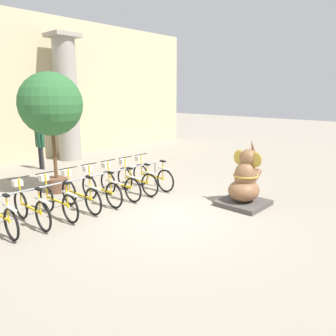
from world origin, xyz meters
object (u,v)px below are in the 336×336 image
bicycle_5 (119,184)px  bicycle_4 (100,188)px  bicycle_1 (30,207)px  bicycle_7 (152,175)px  bicycle_2 (57,200)px  elephant_statue (245,183)px  bicycle_6 (136,179)px  person_pedestrian (40,142)px  potted_tree (51,107)px  bicycle_3 (80,194)px

bicycle_5 → bicycle_4: bearing=-179.5°
bicycle_1 → bicycle_7: same height
bicycle_2 → bicycle_5: (1.88, 0.06, 0.00)m
bicycle_5 → elephant_statue: bearing=-57.4°
bicycle_1 → bicycle_6: (3.14, 0.06, 0.00)m
bicycle_1 → bicycle_5: (2.51, 0.05, 0.00)m
person_pedestrian → bicycle_2: bearing=-113.0°
bicycle_1 → bicycle_7: (3.77, 0.05, 0.00)m
bicycle_7 → bicycle_6: bearing=179.3°
bicycle_6 → person_pedestrian: bearing=94.8°
bicycle_2 → bicycle_7: same height
bicycle_6 → potted_tree: 3.11m
bicycle_3 → elephant_statue: (3.07, -2.82, 0.18)m
bicycle_1 → bicycle_3: same height
bicycle_5 → person_pedestrian: size_ratio=1.00×
bicycle_2 → potted_tree: 2.95m
bicycle_1 → bicycle_4: size_ratio=1.00×
bicycle_7 → person_pedestrian: person_pedestrian is taller
bicycle_3 → person_pedestrian: 5.17m
bicycle_5 → potted_tree: 2.87m
bicycle_1 → elephant_statue: (4.33, -2.79, 0.18)m
bicycle_4 → person_pedestrian: size_ratio=1.00×
bicycle_1 → bicycle_2: bearing=-0.5°
bicycle_6 → elephant_statue: 3.09m
bicycle_6 → bicycle_4: bearing=-179.6°
bicycle_7 → elephant_statue: elephant_statue is taller
bicycle_4 → bicycle_6: (1.26, 0.01, 0.00)m
bicycle_4 → bicycle_5: 0.63m
bicycle_6 → elephant_statue: (1.19, -2.85, 0.18)m
person_pedestrian → potted_tree: 3.58m
elephant_statue → bicycle_1: bearing=147.2°
bicycle_4 → bicycle_5: size_ratio=1.00×
bicycle_1 → potted_tree: size_ratio=0.51×
bicycle_1 → bicycle_7: size_ratio=1.00×
bicycle_2 → bicycle_6: (2.51, 0.06, 0.00)m
bicycle_3 → bicycle_6: bearing=0.8°
bicycle_3 → bicycle_5: size_ratio=1.00×
bicycle_5 → potted_tree: potted_tree is taller
bicycle_5 → bicycle_7: same height
bicycle_7 → potted_tree: size_ratio=0.51×
elephant_statue → person_pedestrian: person_pedestrian is taller
bicycle_6 → bicycle_7: bearing=-0.7°
bicycle_2 → bicycle_6: 2.51m
elephant_statue → bicycle_2: bearing=143.0°
bicycle_5 → elephant_statue: size_ratio=1.02×
elephant_statue → bicycle_4: bearing=130.7°
bicycle_3 → bicycle_4: size_ratio=1.00×
bicycle_1 → person_pedestrian: bearing=61.1°
person_pedestrian → elephant_statue: bearing=-78.3°
bicycle_3 → elephant_statue: size_ratio=1.02×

